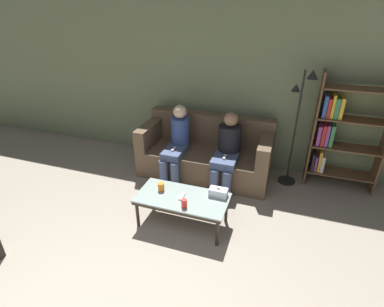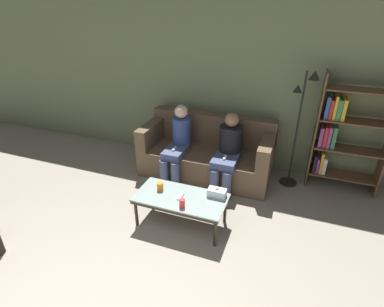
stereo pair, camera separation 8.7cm
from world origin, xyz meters
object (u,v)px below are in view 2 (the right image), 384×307
(coffee_table, at_px, (217,207))
(standing_lamp, at_px, (305,94))
(cup_near_left, at_px, (221,192))
(game_remote, at_px, (217,202))
(bookshelf, at_px, (330,105))
(cup_near_right, at_px, (201,200))
(seated_person_left_end, at_px, (137,151))
(seated_person_mid_left, at_px, (227,146))
(couch, at_px, (179,158))
(tissue_box, at_px, (265,200))

(coffee_table, height_order, standing_lamp, standing_lamp)
(coffee_table, xyz_separation_m, cup_near_left, (0.07, 0.10, 0.09))
(game_remote, height_order, bookshelf, bookshelf)
(cup_near_right, bearing_deg, seated_person_left_end, 115.77)
(coffee_table, height_order, seated_person_left_end, seated_person_left_end)
(cup_near_right, bearing_deg, seated_person_mid_left, 57.97)
(game_remote, bearing_deg, seated_person_mid_left, 64.97)
(game_remote, bearing_deg, seated_person_left_end, 122.05)
(couch, distance_m, cup_near_right, 1.23)
(couch, relative_size, tissue_box, 11.92)
(coffee_table, bearing_deg, game_remote, -91.79)
(bookshelf, distance_m, seated_person_mid_left, 1.95)
(tissue_box, height_order, seated_person_left_end, seated_person_left_end)
(coffee_table, distance_m, cup_near_left, 0.16)
(bookshelf, bearing_deg, cup_near_left, -147.17)
(game_remote, xyz_separation_m, seated_person_left_end, (-0.63, 1.00, 0.15))
(standing_lamp, xyz_separation_m, seated_person_left_end, (-2.38, -0.40, -0.42))
(game_remote, relative_size, standing_lamp, 0.09)
(seated_person_left_end, bearing_deg, game_remote, -57.95)
(cup_near_left, xyz_separation_m, game_remote, (-0.07, -0.10, -0.04))
(tissue_box, bearing_deg, couch, 110.37)
(coffee_table, xyz_separation_m, cup_near_right, (-0.15, 0.01, 0.10))
(cup_near_left, bearing_deg, seated_person_left_end, 127.95)
(cup_near_left, xyz_separation_m, bookshelf, (2.23, 1.44, 0.31))
(couch, distance_m, bookshelf, 2.46)
(coffee_table, xyz_separation_m, standing_lamp, (1.75, 1.40, 0.62))
(bookshelf, relative_size, seated_person_mid_left, 1.59)
(coffee_table, height_order, cup_near_right, cup_near_right)
(seated_person_left_end, bearing_deg, standing_lamp, 9.51)
(bookshelf, distance_m, seated_person_left_end, 2.99)
(couch, xyz_separation_m, standing_lamp, (1.84, 0.17, 0.68))
(bookshelf, bearing_deg, game_remote, -146.19)
(standing_lamp, bearing_deg, seated_person_mid_left, -161.64)
(cup_near_right, relative_size, seated_person_mid_left, 0.11)
(couch, xyz_separation_m, bookshelf, (2.39, 0.32, 0.46))
(cup_near_right, xyz_separation_m, standing_lamp, (1.90, 1.39, 0.52))
(couch, relative_size, seated_person_left_end, 2.49)
(coffee_table, bearing_deg, bookshelf, 33.81)
(standing_lamp, bearing_deg, game_remote, -141.30)
(tissue_box, relative_size, standing_lamp, 0.14)
(cup_near_left, xyz_separation_m, standing_lamp, (1.68, 1.30, 0.53))
(cup_near_right, bearing_deg, tissue_box, -13.77)
(cup_near_right, height_order, seated_person_mid_left, seated_person_mid_left)
(game_remote, xyz_separation_m, bookshelf, (2.30, 1.54, 0.35))
(tissue_box, bearing_deg, game_remote, 162.80)
(tissue_box, bearing_deg, coffee_table, 162.80)
(seated_person_mid_left, bearing_deg, game_remote, -115.03)
(standing_lamp, bearing_deg, cup_near_left, -142.25)
(cup_near_left, height_order, bookshelf, bookshelf)
(game_remote, relative_size, seated_person_left_end, 0.14)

